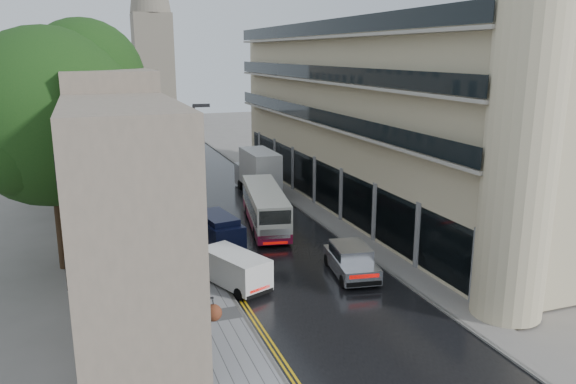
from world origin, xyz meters
TOP-DOWN VIEW (x-y plane):
  - road at (0.00, 27.50)m, footprint 9.00×85.00m
  - left_sidewalk at (-5.85, 27.50)m, footprint 2.70×85.00m
  - right_sidewalk at (5.40, 27.50)m, footprint 1.80×85.00m
  - old_shop_row at (-9.45, 30.00)m, footprint 4.50×56.00m
  - modern_block at (10.30, 26.00)m, footprint 8.00×40.00m
  - church_spire at (0.50, 82.00)m, footprint 6.40×6.40m
  - tree_near at (-12.50, 20.00)m, footprint 10.56×10.56m
  - tree_far at (-12.20, 33.00)m, footprint 9.24×9.24m
  - cream_bus at (-0.79, 21.14)m, footprint 3.94×10.05m
  - white_lorry at (1.92, 31.05)m, footprint 2.24×7.43m
  - silver_hatchback at (1.28, 12.02)m, footprint 2.69×4.83m
  - white_van at (-4.25, 12.36)m, footprint 3.22×4.55m
  - navy_van at (-4.30, 18.00)m, footprint 2.72×5.09m
  - pedestrian at (-5.76, 20.48)m, footprint 0.73×0.56m
  - lamp_post_near at (-4.70, 20.19)m, footprint 1.01×0.29m
  - lamp_post_far at (-5.74, 35.00)m, footprint 0.94×0.34m

SIDE VIEW (x-z plane):
  - road at x=0.00m, z-range 0.00..0.02m
  - left_sidewalk at x=-5.85m, z-range 0.00..0.12m
  - right_sidewalk at x=5.40m, z-range 0.00..0.12m
  - silver_hatchback at x=1.28m, z-range 0.02..1.74m
  - white_van at x=-4.25m, z-range 0.02..1.91m
  - pedestrian at x=-5.76m, z-range 0.12..1.91m
  - navy_van at x=-4.30m, z-range 0.02..2.49m
  - cream_bus at x=-0.79m, z-range 0.02..2.70m
  - white_lorry at x=1.92m, z-range 0.02..3.92m
  - lamp_post_far at x=-5.74m, z-range 0.12..8.34m
  - lamp_post_near at x=-4.70m, z-range 0.12..9.01m
  - old_shop_row at x=-9.45m, z-range 0.00..12.00m
  - tree_far at x=-12.20m, z-range 0.00..12.46m
  - tree_near at x=-12.50m, z-range 0.00..13.89m
  - modern_block at x=10.30m, z-range 0.00..14.00m
  - church_spire at x=0.50m, z-range 0.00..40.00m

